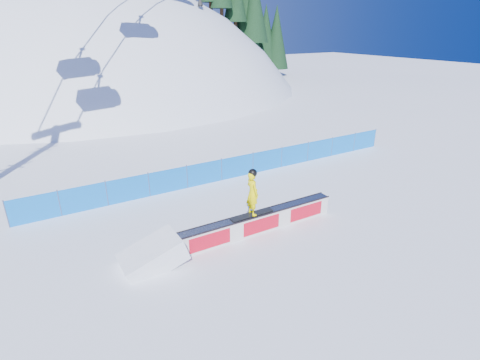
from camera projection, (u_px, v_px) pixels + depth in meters
ground at (287, 208)px, 17.19m from camera, size 160.00×160.00×0.00m
snow_hill at (114, 207)px, 57.35m from camera, size 64.00×64.00×64.00m
treeline at (238, 10)px, 58.22m from camera, size 19.25×10.34×19.49m
safety_fence at (238, 167)px, 20.53m from camera, size 22.05×0.05×1.30m
rail_box at (259, 222)px, 15.08m from camera, size 7.07×0.51×0.85m
snow_ramp at (154, 264)px, 13.14m from camera, size 2.28×1.43×1.42m
snowboarder at (252, 193)px, 14.40m from camera, size 1.85×0.66×1.93m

